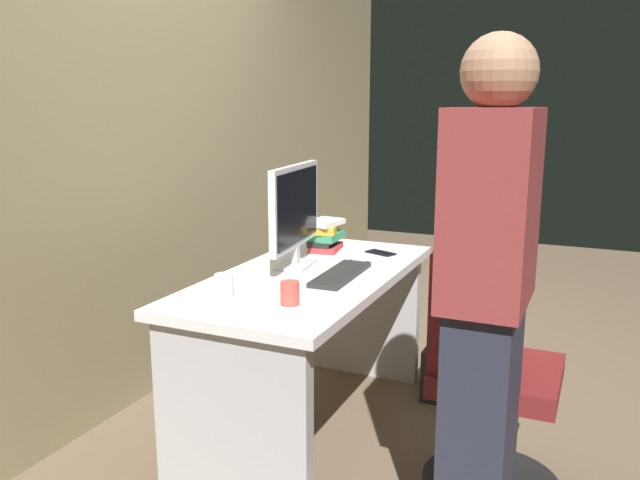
# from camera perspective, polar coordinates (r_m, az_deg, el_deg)

# --- Properties ---
(ground_plane) EXTENTS (9.00, 9.00, 0.00)m
(ground_plane) POSITION_cam_1_polar(r_m,az_deg,el_deg) (3.05, -0.89, -16.17)
(ground_plane) COLOR brown
(wall_back) EXTENTS (6.40, 0.10, 3.00)m
(wall_back) POSITION_cam_1_polar(r_m,az_deg,el_deg) (3.20, -16.80, 12.58)
(wall_back) COLOR #8C7F5B
(wall_back) RESTS_ON ground
(desk) EXTENTS (1.44, 0.70, 0.72)m
(desk) POSITION_cam_1_polar(r_m,az_deg,el_deg) (2.85, -0.93, -7.24)
(desk) COLOR white
(desk) RESTS_ON ground
(office_chair) EXTENTS (0.52, 0.52, 0.94)m
(office_chair) POSITION_cam_1_polar(r_m,az_deg,el_deg) (2.53, 14.12, -12.00)
(office_chair) COLOR black
(office_chair) RESTS_ON ground
(person_at_desk) EXTENTS (0.40, 0.24, 1.64)m
(person_at_desk) POSITION_cam_1_polar(r_m,az_deg,el_deg) (2.03, 14.51, -5.60)
(person_at_desk) COLOR #262838
(person_at_desk) RESTS_ON ground
(monitor) EXTENTS (0.54, 0.16, 0.46)m
(monitor) POSITION_cam_1_polar(r_m,az_deg,el_deg) (2.84, -2.20, 2.65)
(monitor) COLOR silver
(monitor) RESTS_ON desk
(keyboard) EXTENTS (0.43, 0.14, 0.02)m
(keyboard) POSITION_cam_1_polar(r_m,az_deg,el_deg) (2.72, 1.86, -3.06)
(keyboard) COLOR #262626
(keyboard) RESTS_ON desk
(mouse) EXTENTS (0.06, 0.10, 0.03)m
(mouse) POSITION_cam_1_polar(r_m,az_deg,el_deg) (2.98, 3.51, -1.59)
(mouse) COLOR white
(mouse) RESTS_ON desk
(cup_near_keyboard) EXTENTS (0.07, 0.07, 0.09)m
(cup_near_keyboard) POSITION_cam_1_polar(r_m,az_deg,el_deg) (2.34, -2.68, -4.73)
(cup_near_keyboard) COLOR #D84C3F
(cup_near_keyboard) RESTS_ON desk
(cup_by_monitor) EXTENTS (0.07, 0.07, 0.09)m
(cup_by_monitor) POSITION_cam_1_polar(r_m,az_deg,el_deg) (2.46, -8.52, -4.00)
(cup_by_monitor) COLOR silver
(cup_by_monitor) RESTS_ON desk
(book_stack) EXTENTS (0.22, 0.17, 0.16)m
(book_stack) POSITION_cam_1_polar(r_m,az_deg,el_deg) (3.18, 0.38, 0.42)
(book_stack) COLOR red
(book_stack) RESTS_ON desk
(cell_phone) EXTENTS (0.12, 0.16, 0.01)m
(cell_phone) POSITION_cam_1_polar(r_m,az_deg,el_deg) (3.15, 5.39, -1.14)
(cell_phone) COLOR black
(cell_phone) RESTS_ON desk
(handbag) EXTENTS (0.34, 0.14, 0.38)m
(handbag) POSITION_cam_1_polar(r_m,az_deg,el_deg) (3.38, 10.81, -10.93)
(handbag) COLOR #262628
(handbag) RESTS_ON ground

